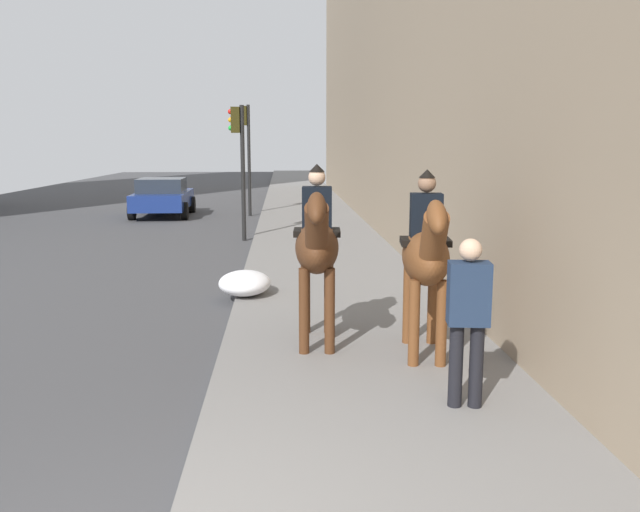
# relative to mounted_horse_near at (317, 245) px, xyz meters

# --- Properties ---
(mounted_horse_near) EXTENTS (2.15, 0.64, 2.34)m
(mounted_horse_near) POSITION_rel_mounted_horse_near_xyz_m (0.00, 0.00, 0.00)
(mounted_horse_near) COLOR #4C2B16
(mounted_horse_near) RESTS_ON sidewalk_slab
(mounted_horse_far) EXTENTS (2.15, 0.72, 2.29)m
(mounted_horse_far) POSITION_rel_mounted_horse_near_xyz_m (-0.54, -1.30, -0.05)
(mounted_horse_far) COLOR brown
(mounted_horse_far) RESTS_ON sidewalk_slab
(pedestrian_greeting) EXTENTS (0.31, 0.43, 1.70)m
(pedestrian_greeting) POSITION_rel_mounted_horse_near_xyz_m (-2.13, -1.37, -0.34)
(pedestrian_greeting) COLOR black
(pedestrian_greeting) RESTS_ON sidewalk_slab
(car_near_lane) EXTENTS (4.06, 2.17, 1.44)m
(car_near_lane) POSITION_rel_mounted_horse_near_xyz_m (16.57, 4.93, -0.70)
(car_near_lane) COLOR navy
(car_near_lane) RESTS_ON ground
(traffic_light_near_curb) EXTENTS (0.20, 0.44, 3.75)m
(traffic_light_near_curb) POSITION_rel_mounted_horse_near_xyz_m (10.11, 1.62, 1.08)
(traffic_light_near_curb) COLOR black
(traffic_light_near_curb) RESTS_ON ground
(traffic_light_far_curb) EXTENTS (0.20, 0.44, 4.13)m
(traffic_light_far_curb) POSITION_rel_mounted_horse_near_xyz_m (16.52, 1.76, 1.31)
(traffic_light_far_curb) COLOR black
(traffic_light_far_curb) RESTS_ON ground
(snow_pile_far) EXTENTS (1.17, 0.90, 0.41)m
(snow_pile_far) POSITION_rel_mounted_horse_near_xyz_m (2.93, 1.11, -1.12)
(snow_pile_far) COLOR white
(snow_pile_far) RESTS_ON sidewalk_slab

